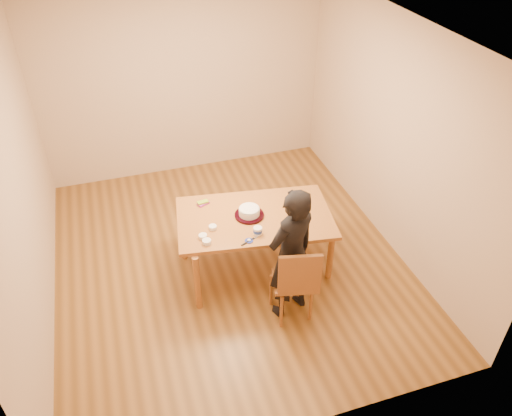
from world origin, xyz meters
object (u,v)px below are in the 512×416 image
object	(u,v)px
dining_table	(255,218)
cake_plate	(249,215)
cake	(249,212)
person	(291,255)
dining_chair	(292,281)

from	to	relation	value
dining_table	cake_plate	bearing A→B (deg)	164.82
cake	cake_plate	bearing A→B (deg)	0.00
dining_table	person	xyz separation A→B (m)	(0.15, -0.73, 0.04)
person	dining_chair	bearing A→B (deg)	69.65
dining_chair	person	distance (m)	0.32
cake_plate	dining_table	bearing A→B (deg)	-23.79
person	dining_table	bearing A→B (deg)	-98.74
person	cake	bearing A→B (deg)	-95.20
dining_chair	cake	distance (m)	0.90
dining_table	cake	xyz separation A→B (m)	(-0.05, 0.02, 0.08)
dining_chair	cake	world-z (taller)	cake
cake_plate	dining_chair	bearing A→B (deg)	-75.67
cake_plate	cake	size ratio (longest dim) A/B	1.41
cake_plate	person	xyz separation A→B (m)	(0.20, -0.75, 0.00)
dining_table	cake	world-z (taller)	cake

